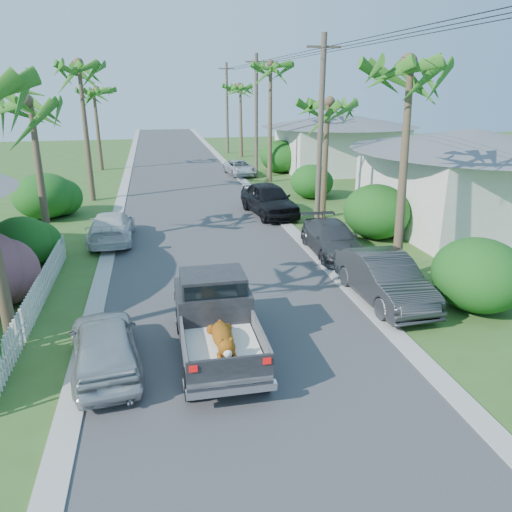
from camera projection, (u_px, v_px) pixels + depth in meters
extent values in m
plane|color=#3A5821|center=(262.00, 388.00, 11.76)|extent=(120.00, 120.00, 0.00)
cube|color=#38383A|center=(187.00, 187.00, 34.94)|extent=(8.00, 100.00, 0.02)
cube|color=#A5A39E|center=(124.00, 189.00, 34.12)|extent=(0.60, 100.00, 0.06)
cube|color=#A5A39E|center=(247.00, 185.00, 35.75)|extent=(0.60, 100.00, 0.06)
cylinder|color=black|center=(190.00, 384.00, 11.27)|extent=(0.28, 0.76, 0.76)
cylinder|color=black|center=(264.00, 375.00, 11.59)|extent=(0.28, 0.76, 0.76)
cylinder|color=black|center=(181.00, 321.00, 14.28)|extent=(0.28, 0.76, 0.76)
cylinder|color=black|center=(240.00, 316.00, 14.61)|extent=(0.28, 0.76, 0.76)
cube|color=slate|center=(223.00, 356.00, 11.96)|extent=(1.90, 2.40, 0.24)
cube|color=slate|center=(184.00, 346.00, 11.66)|extent=(0.06, 2.40, 0.55)
cube|color=slate|center=(261.00, 338.00, 12.01)|extent=(0.06, 2.40, 0.55)
cube|color=black|center=(230.00, 368.00, 10.76)|extent=(1.92, 0.08, 0.52)
cube|color=silver|center=(232.00, 390.00, 10.75)|extent=(1.98, 0.18, 0.18)
cube|color=red|center=(193.00, 369.00, 10.52)|extent=(0.18, 0.05, 0.14)
cube|color=red|center=(267.00, 361.00, 10.82)|extent=(0.18, 0.05, 0.14)
cube|color=black|center=(213.00, 308.00, 13.53)|extent=(1.94, 1.65, 1.10)
cube|color=black|center=(213.00, 283.00, 13.30)|extent=(1.70, 1.35, 0.55)
cube|color=black|center=(216.00, 294.00, 12.69)|extent=(1.60, 0.05, 0.45)
cube|color=black|center=(208.00, 295.00, 14.74)|extent=(1.94, 1.20, 0.80)
cube|color=white|center=(223.00, 349.00, 11.89)|extent=(1.70, 2.10, 0.16)
ellipsoid|color=orange|center=(222.00, 335.00, 11.89)|extent=(0.48, 1.25, 0.43)
sphere|color=orange|center=(227.00, 348.00, 11.17)|extent=(0.40, 0.40, 0.40)
ellipsoid|color=white|center=(222.00, 339.00, 11.92)|extent=(0.32, 0.86, 0.18)
imported|color=#27292B|center=(384.00, 279.00, 16.30)|extent=(1.79, 4.77, 1.56)
imported|color=#343639|center=(332.00, 239.00, 20.96)|extent=(1.93, 4.57, 1.32)
imported|color=black|center=(269.00, 200.00, 27.28)|extent=(2.69, 5.28, 1.72)
imported|color=silver|center=(240.00, 168.00, 39.58)|extent=(2.36, 4.32, 1.15)
imported|color=#ADAFB4|center=(105.00, 345.00, 12.31)|extent=(2.12, 4.22, 1.38)
imported|color=silver|center=(112.00, 227.00, 22.63)|extent=(1.95, 4.71, 1.36)
cone|color=brown|center=(40.00, 179.00, 20.60)|extent=(0.36, 0.61, 6.21)
cone|color=brown|center=(86.00, 135.00, 29.73)|extent=(0.36, 0.36, 8.00)
cone|color=brown|center=(98.00, 131.00, 41.00)|extent=(0.36, 0.75, 6.51)
cone|color=brown|center=(403.00, 177.00, 17.31)|extent=(0.36, 0.73, 7.51)
cone|color=brown|center=(325.00, 162.00, 25.95)|extent=(0.36, 0.54, 6.01)
cone|color=brown|center=(270.00, 125.00, 35.71)|extent=(0.36, 0.36, 8.20)
cone|color=brown|center=(241.00, 122.00, 48.98)|extent=(0.36, 0.63, 6.81)
ellipsoid|color=#184714|center=(21.00, 243.00, 19.31)|extent=(2.40, 2.64, 2.00)
ellipsoid|color=#184714|center=(44.00, 196.00, 26.55)|extent=(3.20, 3.52, 2.40)
ellipsoid|color=#184714|center=(479.00, 275.00, 15.61)|extent=(2.80, 3.08, 2.30)
ellipsoid|color=#184714|center=(377.00, 212.00, 23.03)|extent=(3.00, 3.30, 2.50)
ellipsoid|color=#184714|center=(311.00, 181.00, 31.38)|extent=(2.60, 2.86, 2.10)
ellipsoid|color=#184714|center=(280.00, 156.00, 40.67)|extent=(3.20, 3.52, 2.60)
cube|color=white|center=(37.00, 297.00, 15.57)|extent=(0.10, 11.00, 1.00)
cube|color=silver|center=(467.00, 189.00, 24.73)|extent=(8.00, 9.00, 3.80)
cone|color=#595B60|center=(474.00, 140.00, 23.96)|extent=(6.48, 6.48, 1.00)
cube|color=silver|center=(339.00, 149.00, 41.45)|extent=(9.00, 8.00, 3.60)
cone|color=#595B60|center=(340.00, 120.00, 40.71)|extent=(6.48, 6.48, 1.00)
cylinder|color=brown|center=(320.00, 137.00, 23.42)|extent=(0.26, 0.26, 9.00)
cube|color=brown|center=(324.00, 47.00, 22.16)|extent=(1.60, 0.10, 0.10)
cylinder|color=brown|center=(256.00, 118.00, 37.33)|extent=(0.26, 0.26, 9.00)
cube|color=brown|center=(256.00, 62.00, 36.06)|extent=(1.60, 0.10, 0.10)
cylinder|color=brown|center=(227.00, 109.00, 51.23)|extent=(0.26, 0.26, 9.00)
cube|color=brown|center=(226.00, 68.00, 49.97)|extent=(1.60, 0.10, 0.10)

